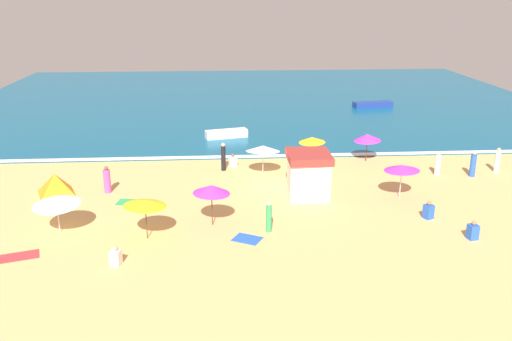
# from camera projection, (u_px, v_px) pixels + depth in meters

# --- Properties ---
(ground_plane) EXTENTS (60.00, 60.00, 0.00)m
(ground_plane) POSITION_uv_depth(u_px,v_px,m) (286.00, 188.00, 32.17)
(ground_plane) COLOR #E5B26B
(ocean_water) EXTENTS (60.00, 44.00, 0.10)m
(ocean_water) POSITION_uv_depth(u_px,v_px,m) (255.00, 99.00, 58.69)
(ocean_water) COLOR #0F567A
(ocean_water) RESTS_ON ground_plane
(wave_breaker_foam) EXTENTS (57.00, 0.70, 0.01)m
(wave_breaker_foam) POSITION_uv_depth(u_px,v_px,m) (275.00, 156.00, 38.11)
(wave_breaker_foam) COLOR white
(wave_breaker_foam) RESTS_ON ocean_water
(lifeguard_cabana) EXTENTS (2.39, 2.75, 2.51)m
(lifeguard_cabana) POSITION_uv_depth(u_px,v_px,m) (308.00, 174.00, 30.66)
(lifeguard_cabana) COLOR white
(lifeguard_cabana) RESTS_ON ground_plane
(beach_umbrella_0) EXTENTS (1.99, 1.97, 2.15)m
(beach_umbrella_0) POSITION_uv_depth(u_px,v_px,m) (212.00, 189.00, 26.48)
(beach_umbrella_0) COLOR #4C3823
(beach_umbrella_0) RESTS_ON ground_plane
(beach_umbrella_1) EXTENTS (2.74, 2.76, 1.94)m
(beach_umbrella_1) POSITION_uv_depth(u_px,v_px,m) (56.00, 201.00, 25.72)
(beach_umbrella_1) COLOR silver
(beach_umbrella_1) RESTS_ON ground_plane
(beach_umbrella_2) EXTENTS (2.45, 2.47, 2.05)m
(beach_umbrella_2) POSITION_uv_depth(u_px,v_px,m) (263.00, 148.00, 33.89)
(beach_umbrella_2) COLOR silver
(beach_umbrella_2) RESTS_ON ground_plane
(beach_umbrella_3) EXTENTS (2.69, 2.68, 1.99)m
(beach_umbrella_3) POSITION_uv_depth(u_px,v_px,m) (402.00, 168.00, 30.13)
(beach_umbrella_3) COLOR silver
(beach_umbrella_3) RESTS_ON ground_plane
(beach_umbrella_4) EXTENTS (2.62, 2.61, 2.02)m
(beach_umbrella_4) POSITION_uv_depth(u_px,v_px,m) (145.00, 203.00, 25.03)
(beach_umbrella_4) COLOR #4C3823
(beach_umbrella_4) RESTS_ON ground_plane
(beach_umbrella_5) EXTENTS (2.38, 2.37, 2.07)m
(beach_umbrella_5) POSITION_uv_depth(u_px,v_px,m) (312.00, 140.00, 35.54)
(beach_umbrella_5) COLOR silver
(beach_umbrella_5) RESTS_ON ground_plane
(beach_umbrella_6) EXTENTS (2.33, 2.32, 1.99)m
(beach_umbrella_6) POSITION_uv_depth(u_px,v_px,m) (367.00, 137.00, 36.73)
(beach_umbrella_6) COLOR #4C3823
(beach_umbrella_6) RESTS_ON ground_plane
(beach_tent) EXTENTS (2.52, 2.49, 1.19)m
(beach_tent) POSITION_uv_depth(u_px,v_px,m) (56.00, 184.00, 31.07)
(beach_tent) COLOR orange
(beach_tent) RESTS_ON ground_plane
(beachgoer_0) EXTENTS (0.41, 0.41, 1.59)m
(beachgoer_0) POSITION_uv_depth(u_px,v_px,m) (107.00, 180.00, 31.24)
(beachgoer_0) COLOR #D84CA5
(beachgoer_0) RESTS_ON ground_plane
(beachgoer_1) EXTENTS (0.35, 0.35, 1.85)m
(beachgoer_1) POSITION_uv_depth(u_px,v_px,m) (223.00, 157.00, 35.07)
(beachgoer_1) COLOR black
(beachgoer_1) RESTS_ON ground_plane
(beachgoer_2) EXTENTS (0.40, 0.40, 1.58)m
(beachgoer_2) POSITION_uv_depth(u_px,v_px,m) (269.00, 217.00, 26.08)
(beachgoer_2) COLOR green
(beachgoer_2) RESTS_ON ground_plane
(beachgoer_3) EXTENTS (0.52, 0.52, 0.88)m
(beachgoer_3) POSITION_uv_depth(u_px,v_px,m) (116.00, 257.00, 22.98)
(beachgoer_3) COLOR white
(beachgoer_3) RESTS_ON ground_plane
(beachgoer_4) EXTENTS (0.42, 0.42, 1.62)m
(beachgoer_4) POSITION_uv_depth(u_px,v_px,m) (497.00, 161.00, 34.78)
(beachgoer_4) COLOR white
(beachgoer_4) RESTS_ON ground_plane
(beachgoer_5) EXTENTS (0.56, 0.56, 0.94)m
(beachgoer_5) POSITION_uv_depth(u_px,v_px,m) (428.00, 211.00, 27.72)
(beachgoer_5) COLOR blue
(beachgoer_5) RESTS_ON ground_plane
(beachgoer_6) EXTENTS (0.58, 0.58, 0.90)m
(beachgoer_6) POSITION_uv_depth(u_px,v_px,m) (233.00, 161.00, 36.01)
(beachgoer_6) COLOR white
(beachgoer_6) RESTS_ON ground_plane
(beachgoer_7) EXTENTS (0.48, 0.48, 1.55)m
(beachgoer_7) POSITION_uv_depth(u_px,v_px,m) (438.00, 164.00, 34.15)
(beachgoer_7) COLOR white
(beachgoer_7) RESTS_ON ground_plane
(beachgoer_8) EXTENTS (0.50, 0.50, 1.64)m
(beachgoer_8) POSITION_uv_depth(u_px,v_px,m) (473.00, 165.00, 33.95)
(beachgoer_8) COLOR blue
(beachgoer_8) RESTS_ON ground_plane
(beachgoer_9) EXTENTS (0.50, 0.50, 0.91)m
(beachgoer_9) POSITION_uv_depth(u_px,v_px,m) (473.00, 231.00, 25.40)
(beachgoer_9) COLOR blue
(beachgoer_9) RESTS_ON ground_plane
(beach_towel_0) EXTENTS (1.00, 1.15, 0.01)m
(beach_towel_0) POSITION_uv_depth(u_px,v_px,m) (125.00, 202.00, 29.97)
(beach_towel_0) COLOR green
(beach_towel_0) RESTS_ON ground_plane
(beach_towel_1) EXTENTS (1.83, 1.36, 0.01)m
(beach_towel_1) POSITION_uv_depth(u_px,v_px,m) (20.00, 256.00, 23.82)
(beach_towel_1) COLOR red
(beach_towel_1) RESTS_ON ground_plane
(beach_towel_2) EXTENTS (1.61, 1.49, 0.01)m
(beach_towel_2) POSITION_uv_depth(u_px,v_px,m) (247.00, 239.00, 25.49)
(beach_towel_2) COLOR blue
(beach_towel_2) RESTS_ON ground_plane
(small_boat_0) EXTENTS (3.99, 1.71, 0.55)m
(small_boat_0) POSITION_uv_depth(u_px,v_px,m) (373.00, 105.00, 54.09)
(small_boat_0) COLOR navy
(small_boat_0) RESTS_ON ocean_water
(small_boat_1) EXTENTS (3.43, 1.72, 0.62)m
(small_boat_1) POSITION_uv_depth(u_px,v_px,m) (226.00, 134.00, 42.82)
(small_boat_1) COLOR white
(small_boat_1) RESTS_ON ocean_water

